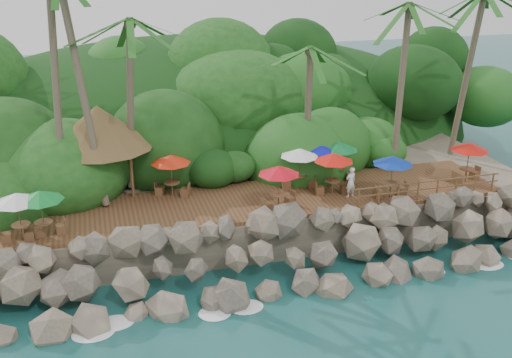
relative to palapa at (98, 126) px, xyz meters
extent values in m
plane|color=#19514F|center=(7.43, -9.43, -5.79)|extent=(140.00, 140.00, 0.00)
cube|color=gray|center=(7.43, 6.57, -4.74)|extent=(32.00, 25.20, 2.10)
ellipsoid|color=#143811|center=(7.43, 14.07, -5.79)|extent=(44.80, 28.00, 15.40)
cube|color=brown|center=(7.43, -3.43, -3.59)|extent=(26.00, 5.00, 0.20)
ellipsoid|color=white|center=(-4.57, -9.13, -5.76)|extent=(1.20, 0.80, 0.06)
ellipsoid|color=white|center=(-1.57, -9.13, -5.76)|extent=(1.20, 0.80, 0.06)
ellipsoid|color=white|center=(1.43, -9.13, -5.76)|extent=(1.20, 0.80, 0.06)
ellipsoid|color=white|center=(4.43, -9.13, -5.76)|extent=(1.20, 0.80, 0.06)
ellipsoid|color=white|center=(7.43, -9.13, -5.76)|extent=(1.20, 0.80, 0.06)
ellipsoid|color=white|center=(10.43, -9.13, -5.76)|extent=(1.20, 0.80, 0.06)
ellipsoid|color=white|center=(13.43, -9.13, -5.76)|extent=(1.20, 0.80, 0.06)
ellipsoid|color=white|center=(16.43, -9.13, -5.76)|extent=(1.20, 0.80, 0.06)
cylinder|color=brown|center=(-0.57, -1.45, 2.07)|extent=(1.60, 2.24, 11.00)
cylinder|color=brown|center=(-1.74, -0.66, 3.09)|extent=(1.09, 2.40, 13.05)
cylinder|color=brown|center=(1.67, -0.27, 0.93)|extent=(1.07, 1.08, 8.84)
ellipsoid|color=#23601E|center=(1.67, -0.27, 5.35)|extent=(6.00, 6.00, 2.40)
cylinder|color=brown|center=(11.23, -0.53, 0.06)|extent=(0.45, 0.71, 7.11)
ellipsoid|color=#23601E|center=(11.23, -0.53, 3.61)|extent=(6.00, 6.00, 2.40)
cylinder|color=brown|center=(16.54, -1.04, 1.13)|extent=(1.06, 1.30, 9.22)
ellipsoid|color=#23601E|center=(16.54, -1.04, 5.74)|extent=(6.00, 6.00, 2.40)
cylinder|color=brown|center=(20.97, -0.65, 1.42)|extent=(0.42, 1.75, 9.77)
cylinder|color=brown|center=(-1.40, -1.40, -2.29)|extent=(0.16, 0.16, 2.40)
cylinder|color=brown|center=(1.40, -1.40, -2.29)|extent=(0.16, 0.16, 2.40)
cylinder|color=brown|center=(-1.40, 1.40, -2.29)|extent=(0.16, 0.16, 2.40)
cylinder|color=brown|center=(1.40, 1.40, -2.29)|extent=(0.16, 0.16, 2.40)
cone|color=brown|center=(0.00, 0.00, 0.01)|extent=(5.57, 5.57, 2.20)
cylinder|color=brown|center=(12.50, -2.15, -3.13)|extent=(0.08, 0.08, 0.73)
cylinder|color=brown|center=(12.50, -2.15, -2.75)|extent=(0.83, 0.83, 0.05)
cylinder|color=brown|center=(12.50, -2.15, -2.41)|extent=(0.05, 0.05, 2.17)
cone|color=#0B6B2E|center=(12.50, -2.15, -1.47)|extent=(2.07, 2.07, 0.44)
cube|color=brown|center=(11.88, -1.87, -3.27)|extent=(0.55, 0.55, 0.45)
cube|color=brown|center=(13.13, -2.44, -3.27)|extent=(0.55, 0.55, 0.45)
cylinder|color=brown|center=(10.04, -2.63, -3.13)|extent=(0.08, 0.08, 0.73)
cylinder|color=brown|center=(10.04, -2.63, -2.75)|extent=(0.83, 0.83, 0.05)
cylinder|color=brown|center=(10.04, -2.63, -2.41)|extent=(0.05, 0.05, 2.17)
cone|color=white|center=(10.04, -2.63, -1.47)|extent=(2.07, 2.07, 0.44)
cube|color=brown|center=(9.35, -2.59, -3.27)|extent=(0.44, 0.44, 0.45)
cube|color=brown|center=(10.73, -2.67, -3.27)|extent=(0.44, 0.44, 0.45)
cylinder|color=brown|center=(11.36, -1.95, -3.13)|extent=(0.08, 0.08, 0.73)
cylinder|color=brown|center=(11.36, -1.95, -2.75)|extent=(0.83, 0.83, 0.05)
cylinder|color=brown|center=(11.36, -1.95, -2.41)|extent=(0.05, 0.05, 2.17)
cone|color=#0D12AD|center=(11.36, -1.95, -1.47)|extent=(2.07, 2.07, 0.44)
cube|color=brown|center=(10.72, -1.68, -3.27)|extent=(0.54, 0.54, 0.45)
cube|color=brown|center=(11.99, -2.22, -3.27)|extent=(0.54, 0.54, 0.45)
cylinder|color=brown|center=(11.47, -3.81, -3.13)|extent=(0.08, 0.08, 0.73)
cylinder|color=brown|center=(11.47, -3.81, -2.75)|extent=(0.83, 0.83, 0.05)
cylinder|color=brown|center=(11.47, -3.81, -2.41)|extent=(0.05, 0.05, 2.17)
cone|color=red|center=(11.47, -3.81, -1.47)|extent=(2.07, 2.07, 0.44)
cube|color=brown|center=(10.79, -3.74, -3.27)|extent=(0.45, 0.45, 0.45)
cube|color=brown|center=(12.16, -3.88, -3.27)|extent=(0.45, 0.45, 0.45)
cylinder|color=brown|center=(-2.78, -5.03, -3.13)|extent=(0.08, 0.08, 0.73)
cylinder|color=brown|center=(-2.78, -5.03, -2.75)|extent=(0.83, 0.83, 0.05)
cylinder|color=brown|center=(-2.78, -5.03, -2.41)|extent=(0.05, 0.05, 2.17)
cone|color=#0D782A|center=(-2.78, -5.03, -1.47)|extent=(2.07, 2.07, 0.44)
cube|color=brown|center=(-3.46, -5.16, -3.27)|extent=(0.49, 0.49, 0.45)
cube|color=brown|center=(-2.10, -4.89, -3.27)|extent=(0.49, 0.49, 0.45)
cylinder|color=brown|center=(14.19, -5.03, -3.13)|extent=(0.08, 0.08, 0.73)
cylinder|color=brown|center=(14.19, -5.03, -2.75)|extent=(0.83, 0.83, 0.05)
cylinder|color=brown|center=(14.19, -5.03, -2.41)|extent=(0.05, 0.05, 2.17)
cone|color=#0C2D9D|center=(14.19, -5.03, -1.47)|extent=(2.07, 2.07, 0.44)
cube|color=brown|center=(13.50, -5.03, -3.27)|extent=(0.42, 0.42, 0.45)
cube|color=brown|center=(14.88, -5.02, -3.27)|extent=(0.42, 0.42, 0.45)
cylinder|color=brown|center=(3.37, -1.83, -3.13)|extent=(0.08, 0.08, 0.73)
cylinder|color=brown|center=(3.37, -1.83, -2.75)|extent=(0.83, 0.83, 0.05)
cylinder|color=brown|center=(3.37, -1.83, -2.41)|extent=(0.05, 0.05, 2.17)
cone|color=red|center=(3.37, -1.83, -1.47)|extent=(2.07, 2.07, 0.44)
cube|color=brown|center=(2.75, -1.54, -3.27)|extent=(0.55, 0.55, 0.45)
cube|color=brown|center=(4.00, -2.11, -3.27)|extent=(0.55, 0.55, 0.45)
cylinder|color=brown|center=(19.23, -4.19, -3.13)|extent=(0.08, 0.08, 0.73)
cylinder|color=brown|center=(19.23, -4.19, -2.75)|extent=(0.83, 0.83, 0.05)
cylinder|color=brown|center=(19.23, -4.19, -2.41)|extent=(0.05, 0.05, 2.17)
cone|color=red|center=(19.23, -4.19, -1.47)|extent=(2.07, 2.07, 0.44)
cube|color=brown|center=(18.56, -4.36, -3.27)|extent=(0.50, 0.50, 0.45)
cube|color=brown|center=(19.90, -4.02, -3.27)|extent=(0.50, 0.50, 0.45)
cylinder|color=brown|center=(8.18, -4.85, -3.13)|extent=(0.08, 0.08, 0.73)
cylinder|color=brown|center=(8.18, -4.85, -2.75)|extent=(0.83, 0.83, 0.05)
cylinder|color=brown|center=(8.18, -4.85, -2.41)|extent=(0.05, 0.05, 2.17)
cone|color=red|center=(8.18, -4.85, -1.47)|extent=(2.07, 2.07, 0.44)
cube|color=brown|center=(7.52, -5.06, -3.27)|extent=(0.52, 0.52, 0.45)
cube|color=brown|center=(8.84, -4.65, -3.27)|extent=(0.52, 0.52, 0.45)
cylinder|color=brown|center=(-3.72, -5.03, -3.13)|extent=(0.08, 0.08, 0.73)
cylinder|color=brown|center=(-3.72, -5.03, -2.75)|extent=(0.83, 0.83, 0.05)
cylinder|color=brown|center=(-3.72, -5.03, -2.41)|extent=(0.05, 0.05, 2.17)
cone|color=silver|center=(-3.72, -5.03, -1.47)|extent=(2.07, 2.07, 0.44)
cube|color=brown|center=(-4.40, -5.14, -3.27)|extent=(0.48, 0.48, 0.45)
cube|color=brown|center=(-3.04, -4.91, -3.27)|extent=(0.48, 0.48, 0.45)
cylinder|color=brown|center=(12.06, -5.78, -2.99)|extent=(0.10, 0.10, 1.00)
cylinder|color=brown|center=(13.16, -5.78, -2.99)|extent=(0.10, 0.10, 1.00)
cylinder|color=brown|center=(14.26, -5.78, -2.99)|extent=(0.10, 0.10, 1.00)
cylinder|color=brown|center=(15.36, -5.78, -2.99)|extent=(0.10, 0.10, 1.00)
cylinder|color=brown|center=(16.46, -5.78, -2.99)|extent=(0.10, 0.10, 1.00)
cylinder|color=brown|center=(17.56, -5.78, -2.99)|extent=(0.10, 0.10, 1.00)
cylinder|color=brown|center=(18.66, -5.78, -2.99)|extent=(0.10, 0.10, 1.00)
cylinder|color=brown|center=(19.76, -5.78, -2.99)|extent=(0.10, 0.10, 1.00)
cube|color=brown|center=(15.91, -5.78, -2.54)|extent=(8.30, 0.06, 0.06)
cube|color=brown|center=(15.91, -5.78, -2.94)|extent=(8.30, 0.06, 0.06)
imported|color=white|center=(12.20, -4.45, -2.68)|extent=(0.67, 0.53, 1.62)
camera|label=1|loc=(-0.18, -30.41, 8.57)|focal=41.70mm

